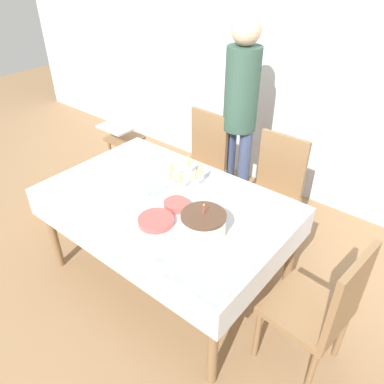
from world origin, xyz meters
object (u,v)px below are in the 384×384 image
Objects in this scene: birthday_cake at (203,224)px; person_standing at (241,104)px; dining_chair_far_right at (273,189)px; dining_chair_far_left at (201,161)px; plate_stack_main at (156,221)px; champagne_tray at (184,177)px; dining_chair_right_end at (322,308)px; plate_stack_dessert at (176,205)px; high_chair at (123,145)px; gift_bag at (60,197)px.

birthday_cake is 0.15× the size of person_standing.
dining_chair_far_right is 1.02m from birthday_cake.
dining_chair_far_left reaches higher than plate_stack_main.
dining_chair_far_left is 2.62× the size of champagne_tray.
dining_chair_right_end reaches higher than champagne_tray.
champagne_tray reaches higher than plate_stack_main.
dining_chair_right_end is 5.91× the size of plate_stack_dessert.
high_chair is 0.79m from gift_bag.
birthday_cake is at bearing 21.33° from plate_stack_main.
plate_stack_dessert is at bearing 0.09° from gift_bag.
plate_stack_dessert is at bearing -105.57° from dining_chair_far_right.
dining_chair_far_right is 4.30× the size of plate_stack_main.
plate_stack_main is 0.31× the size of high_chair.
dining_chair_far_right is 1.14m from plate_stack_main.
plate_stack_main is (0.14, -0.43, -0.06)m from champagne_tray.
plate_stack_main is at bearing -79.24° from person_standing.
dining_chair_right_end reaches higher than plate_stack_dessert.
person_standing reaches higher than champagne_tray.
dining_chair_far_right is 0.81m from champagne_tray.
gift_bag is at bearing 177.11° from birthday_cake.
plate_stack_main is (-1.02, -0.22, 0.23)m from dining_chair_right_end.
dining_chair_far_left reaches higher than gift_bag.
champagne_tray is at bearing 169.80° from dining_chair_right_end.
plate_stack_main is at bearing -86.68° from plate_stack_dessert.
gift_bag is at bearing -179.53° from dining_chair_right_end.
high_chair is (-1.20, 0.48, -0.33)m from champagne_tray.
birthday_cake is 1.65× the size of plate_stack_dessert.
dining_chair_far_left is 1.22m from plate_stack_main.
champagne_tray is at bearing 142.99° from birthday_cake.
dining_chair_far_left is 0.80m from champagne_tray.
dining_chair_far_right is 2.86× the size of gift_bag.
high_chair is (-0.85, -0.18, -0.04)m from dining_chair_far_left.
birthday_cake is 0.80× the size of gift_bag.
dining_chair_far_right reaches higher than birthday_cake.
plate_stack_main is 0.20m from plate_stack_dessert.
plate_stack_main is 1.64m from high_chair.
plate_stack_dessert is (-0.01, 0.20, 0.00)m from plate_stack_main.
gift_bag is (-1.25, -1.08, -0.90)m from person_standing.
plate_stack_dessert is at bearing -178.97° from dining_chair_right_end.
dining_chair_far_left reaches higher than birthday_cake.
gift_bag is (-1.73, -0.89, -0.36)m from dining_chair_far_right.
person_standing is (-0.23, 1.08, 0.31)m from plate_stack_dessert.
champagne_tray is at bearing -21.74° from high_chair.
birthday_cake reaches higher than champagne_tray.
birthday_cake is at bearing -171.49° from dining_chair_right_end.
champagne_tray is 1.34m from high_chair.
dining_chair_right_end is at bearing 12.20° from plate_stack_main.
champagne_tray is (-1.16, 0.21, 0.28)m from dining_chair_right_end.
person_standing reaches higher than plate_stack_main.
birthday_cake is (-0.74, -0.11, 0.28)m from dining_chair_right_end.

